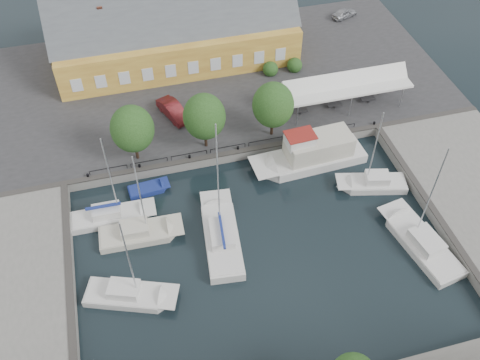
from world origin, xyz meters
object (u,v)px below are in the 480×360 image
(center_sailboat, at_px, (222,237))
(west_boat_a, at_px, (112,217))
(car_red, at_px, (173,110))
(trawler, at_px, (312,155))
(launch_nw, at_px, (148,190))
(tent_canopy, at_px, (346,86))
(warehouse, at_px, (170,34))
(car_silver, at_px, (345,13))
(east_boat_c, at_px, (421,244))
(west_boat_c, at_px, (129,296))
(west_boat_b, at_px, (139,234))
(east_boat_a, at_px, (373,184))

(center_sailboat, xyz_separation_m, west_boat_a, (-9.26, 4.92, -0.09))
(car_red, distance_m, trawler, 15.73)
(center_sailboat, xyz_separation_m, trawler, (11.18, 7.24, 0.65))
(car_red, xyz_separation_m, launch_nw, (-4.21, -9.22, -1.69))
(car_red, bearing_deg, launch_nw, -135.95)
(tent_canopy, relative_size, west_boat_a, 1.34)
(warehouse, bearing_deg, launch_nw, -106.63)
(warehouse, relative_size, car_silver, 7.93)
(trawler, bearing_deg, warehouse, 117.57)
(car_red, distance_m, east_boat_c, 28.58)
(west_boat_c, xyz_separation_m, launch_nw, (3.18, 11.41, -0.17))
(warehouse, bearing_deg, trawler, -62.43)
(warehouse, xyz_separation_m, car_silver, (24.01, 3.63, -2.81))
(trawler, xyz_separation_m, west_boat_a, (-20.44, -2.32, -0.74))
(west_boat_b, distance_m, west_boat_c, 6.30)
(east_boat_a, distance_m, west_boat_c, 25.23)
(east_boat_a, distance_m, west_boat_a, 25.13)
(east_boat_a, xyz_separation_m, west_boat_a, (-25.02, 2.38, 0.01))
(center_sailboat, xyz_separation_m, launch_nw, (-5.48, 7.61, -0.27))
(west_boat_a, bearing_deg, west_boat_c, -86.05)
(tent_canopy, relative_size, west_boat_b, 1.34)
(tent_canopy, bearing_deg, warehouse, 140.14)
(tent_canopy, height_order, car_silver, tent_canopy)
(east_boat_c, bearing_deg, tent_canopy, 89.34)
(tent_canopy, relative_size, trawler, 1.16)
(car_silver, relative_size, trawler, 0.30)
(warehouse, height_order, west_boat_c, warehouse)
(car_red, bearing_deg, trawler, -59.03)
(car_red, distance_m, west_boat_a, 14.42)
(warehouse, bearing_deg, west_boat_a, -113.24)
(trawler, height_order, west_boat_a, west_boat_a)
(car_red, bearing_deg, car_silver, 7.87)
(car_silver, xyz_separation_m, west_boat_c, (-33.18, -35.10, -1.35))
(trawler, xyz_separation_m, west_boat_b, (-18.22, -4.95, -0.76))
(trawler, height_order, east_boat_c, east_boat_c)
(east_boat_a, bearing_deg, tent_canopy, 83.19)
(center_sailboat, height_order, east_boat_a, center_sailboat)
(car_silver, height_order, center_sailboat, center_sailboat)
(east_boat_a, bearing_deg, car_silver, 73.06)
(warehouse, bearing_deg, car_silver, 8.59)
(trawler, relative_size, east_boat_c, 1.03)
(car_red, height_order, trawler, trawler)
(car_red, distance_m, west_boat_c, 21.97)
(west_boat_a, bearing_deg, car_red, 56.16)
(launch_nw, bearing_deg, east_boat_a, -13.42)
(launch_nw, bearing_deg, west_boat_a, -144.55)
(east_boat_c, distance_m, launch_nw, 25.77)
(trawler, relative_size, west_boat_c, 1.15)
(warehouse, distance_m, center_sailboat, 27.97)
(west_boat_a, distance_m, west_boat_b, 3.44)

